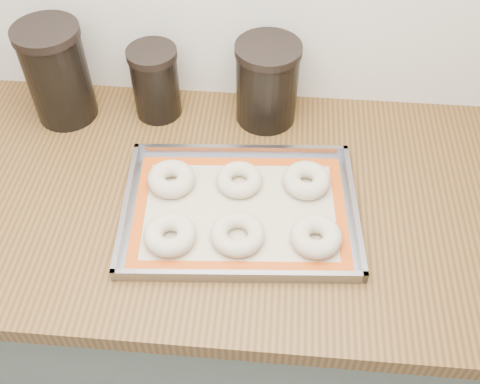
# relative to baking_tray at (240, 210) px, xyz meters

# --- Properties ---
(cabinet) EXTENTS (3.00, 0.65, 0.86)m
(cabinet) POSITION_rel_baking_tray_xyz_m (-0.16, 0.05, -0.48)
(cabinet) COLOR #596256
(cabinet) RESTS_ON floor
(countertop) EXTENTS (3.06, 0.68, 0.04)m
(countertop) POSITION_rel_baking_tray_xyz_m (-0.16, 0.05, -0.03)
(countertop) COLOR brown
(countertop) RESTS_ON cabinet
(baking_tray) EXTENTS (0.48, 0.36, 0.03)m
(baking_tray) POSITION_rel_baking_tray_xyz_m (0.00, 0.00, 0.00)
(baking_tray) COLOR gray
(baking_tray) RESTS_ON countertop
(baking_mat) EXTENTS (0.44, 0.32, 0.00)m
(baking_mat) POSITION_rel_baking_tray_xyz_m (0.00, 0.00, -0.00)
(baking_mat) COLOR #C6B793
(baking_mat) RESTS_ON baking_tray
(bagel_front_left) EXTENTS (0.12, 0.12, 0.04)m
(bagel_front_left) POSITION_rel_baking_tray_xyz_m (-0.12, -0.09, 0.02)
(bagel_front_left) COLOR beige
(bagel_front_left) RESTS_ON baking_mat
(bagel_front_mid) EXTENTS (0.13, 0.13, 0.03)m
(bagel_front_mid) POSITION_rel_baking_tray_xyz_m (0.00, -0.07, 0.01)
(bagel_front_mid) COLOR beige
(bagel_front_mid) RESTS_ON baking_mat
(bagel_front_right) EXTENTS (0.13, 0.13, 0.04)m
(bagel_front_right) POSITION_rel_baking_tray_xyz_m (0.15, -0.07, 0.02)
(bagel_front_right) COLOR beige
(bagel_front_right) RESTS_ON baking_mat
(bagel_back_left) EXTENTS (0.12, 0.12, 0.04)m
(bagel_back_left) POSITION_rel_baking_tray_xyz_m (-0.15, 0.06, 0.02)
(bagel_back_left) COLOR beige
(bagel_back_left) RESTS_ON baking_mat
(bagel_back_mid) EXTENTS (0.11, 0.11, 0.03)m
(bagel_back_mid) POSITION_rel_baking_tray_xyz_m (-0.01, 0.07, 0.01)
(bagel_back_mid) COLOR beige
(bagel_back_mid) RESTS_ON baking_mat
(bagel_back_right) EXTENTS (0.11, 0.11, 0.04)m
(bagel_back_right) POSITION_rel_baking_tray_xyz_m (0.13, 0.08, 0.02)
(bagel_back_right) COLOR beige
(bagel_back_right) RESTS_ON baking_mat
(canister_left) EXTENTS (0.14, 0.14, 0.23)m
(canister_left) POSITION_rel_baking_tray_xyz_m (-0.43, 0.26, 0.11)
(canister_left) COLOR black
(canister_left) RESTS_ON countertop
(canister_mid) EXTENTS (0.11, 0.11, 0.17)m
(canister_mid) POSITION_rel_baking_tray_xyz_m (-0.22, 0.29, 0.08)
(canister_mid) COLOR black
(canister_mid) RESTS_ON countertop
(canister_right) EXTENTS (0.14, 0.14, 0.19)m
(canister_right) POSITION_rel_baking_tray_xyz_m (0.03, 0.29, 0.09)
(canister_right) COLOR black
(canister_right) RESTS_ON countertop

